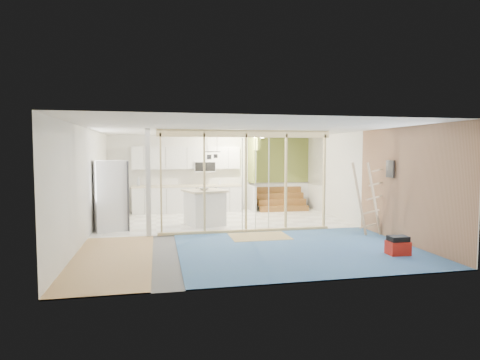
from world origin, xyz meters
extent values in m
cube|color=slate|center=(0.00, 0.00, 0.00)|extent=(7.00, 8.00, 0.01)
cube|color=silver|center=(0.00, 0.00, 2.60)|extent=(7.00, 8.00, 0.01)
cube|color=silver|center=(0.00, 4.00, 1.30)|extent=(7.00, 0.01, 2.60)
cube|color=silver|center=(0.00, -4.00, 1.30)|extent=(7.00, 0.01, 2.60)
cube|color=silver|center=(-3.50, 0.00, 1.30)|extent=(0.01, 8.00, 2.60)
cube|color=silver|center=(3.50, 0.00, 1.30)|extent=(0.01, 8.00, 2.60)
cube|color=white|center=(0.00, 2.00, 0.01)|extent=(7.00, 4.00, 0.02)
cube|color=teal|center=(1.00, -2.00, 0.01)|extent=(5.00, 4.00, 0.02)
cube|color=tan|center=(-2.75, -2.00, 0.01)|extent=(1.50, 4.00, 0.02)
cube|color=tan|center=(0.50, -0.60, 0.02)|extent=(1.40, 1.00, 0.01)
cube|color=beige|center=(0.30, 0.00, 2.50)|extent=(4.40, 0.09, 0.18)
cube|color=beige|center=(0.30, 0.00, 0.05)|extent=(4.40, 0.09, 0.06)
cube|color=silver|center=(-2.10, 0.00, 1.30)|extent=(0.12, 0.14, 2.60)
cube|color=beige|center=(-1.80, 0.00, 1.30)|extent=(0.04, 0.09, 2.40)
cube|color=beige|center=(-0.75, 0.00, 1.30)|extent=(0.04, 0.09, 2.40)
cube|color=beige|center=(0.30, 0.00, 1.30)|extent=(0.05, 0.09, 2.40)
cube|color=beige|center=(1.35, 0.00, 1.30)|extent=(0.04, 0.09, 2.40)
cube|color=beige|center=(2.40, 0.00, 1.30)|extent=(0.04, 0.09, 2.40)
cylinder|color=silver|center=(0.20, -0.03, 1.22)|extent=(0.02, 0.02, 2.35)
cylinder|color=silver|center=(0.90, 0.02, 1.22)|extent=(0.02, 0.02, 2.35)
cylinder|color=silver|center=(0.55, 0.00, 1.22)|extent=(0.02, 0.02, 2.35)
cube|color=silver|center=(-0.90, 3.70, 0.44)|extent=(3.60, 0.60, 0.88)
cube|color=#C0B495|center=(-0.90, 3.70, 0.91)|extent=(3.66, 0.64, 0.05)
cube|color=silver|center=(-3.20, 2.60, 0.44)|extent=(0.60, 1.60, 0.88)
cube|color=#C0B495|center=(-3.20, 2.60, 0.91)|extent=(0.64, 1.64, 0.05)
cube|color=silver|center=(-0.90, 3.82, 1.85)|extent=(3.60, 0.34, 0.75)
cube|color=silver|center=(-0.30, 3.78, 1.55)|extent=(0.72, 0.38, 0.36)
cube|color=black|center=(-0.30, 3.59, 1.55)|extent=(0.68, 0.02, 0.30)
cube|color=olive|center=(1.30, 3.55, 1.80)|extent=(0.10, 0.90, 1.60)
cube|color=white|center=(1.30, 3.55, 0.45)|extent=(0.10, 0.90, 0.90)
cube|color=olive|center=(1.30, 2.85, 2.35)|extent=(0.10, 0.50, 0.50)
cube|color=olive|center=(2.40, 3.97, 1.75)|extent=(2.20, 0.04, 1.60)
cube|color=white|center=(2.40, 3.97, 0.45)|extent=(2.20, 0.04, 0.90)
cube|color=brown|center=(2.35, 3.20, 0.10)|extent=(1.70, 0.26, 0.20)
cube|color=brown|center=(2.35, 3.46, 0.30)|extent=(1.70, 0.26, 0.20)
cube|color=brown|center=(2.35, 3.72, 0.50)|extent=(1.70, 0.26, 0.20)
cube|color=brown|center=(2.35, 3.98, 0.70)|extent=(1.70, 0.26, 0.20)
torus|color=black|center=(-0.30, 1.90, 2.05)|extent=(0.52, 0.52, 0.02)
cylinder|color=black|center=(-0.45, 1.90, 2.30)|extent=(0.01, 0.01, 0.50)
cylinder|color=black|center=(-0.15, 1.90, 2.30)|extent=(0.01, 0.01, 0.50)
cylinder|color=#3C3C41|center=(-0.40, 1.80, 1.90)|extent=(0.14, 0.14, 0.14)
cylinder|color=#3C3C41|center=(-0.18, 2.00, 1.92)|extent=(0.12, 0.12, 0.12)
cube|color=#A7785A|center=(3.48, -2.00, 1.30)|extent=(0.02, 4.00, 2.60)
cube|color=#3C3C41|center=(3.43, -1.40, 1.65)|extent=(0.04, 0.30, 0.40)
cylinder|color=#FFEABF|center=(1.40, 3.00, 2.54)|extent=(0.32, 0.32, 0.08)
cube|color=white|center=(-3.10, 0.99, 0.92)|extent=(1.00, 0.98, 1.83)
cube|color=#3C3C41|center=(-2.72, 0.99, 0.92)|extent=(0.26, 0.70, 1.79)
cube|color=silver|center=(-0.60, 1.23, 0.46)|extent=(1.13, 1.13, 0.92)
cube|color=#C0B495|center=(-0.60, 1.23, 0.97)|extent=(1.26, 1.26, 0.05)
imported|color=beige|center=(-0.62, 1.16, 1.03)|extent=(0.31, 0.31, 0.07)
imported|color=#B0B7C4|center=(-2.50, 3.81, 1.09)|extent=(0.13, 0.13, 0.31)
imported|color=silver|center=(0.21, 3.77, 1.02)|extent=(0.09, 0.09, 0.19)
cube|color=#AF1A10|center=(2.76, -2.80, 0.14)|extent=(0.42, 0.32, 0.29)
cube|color=black|center=(2.76, -2.80, 0.34)|extent=(0.38, 0.28, 0.10)
cube|color=tan|center=(2.89, -0.97, 0.91)|extent=(0.43, 0.06, 1.78)
cube|color=tan|center=(3.28, -0.97, 0.91)|extent=(0.43, 0.06, 1.78)
cube|color=tan|center=(3.14, -0.97, 0.24)|extent=(0.43, 0.06, 0.12)
cube|color=tan|center=(3.21, -0.97, 0.59)|extent=(0.43, 0.06, 0.12)
cube|color=tan|center=(3.28, -0.97, 0.93)|extent=(0.43, 0.06, 0.12)
cube|color=tan|center=(3.35, -0.97, 1.27)|extent=(0.43, 0.06, 0.12)
cube|color=tan|center=(3.42, -0.97, 1.61)|extent=(0.43, 0.06, 0.12)
camera|label=1|loc=(-1.89, -9.80, 2.04)|focal=30.00mm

